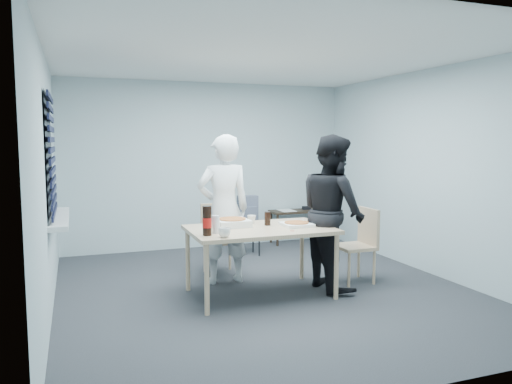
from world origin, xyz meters
name	(u,v)px	position (x,y,z in m)	size (l,w,h in m)	color
room	(54,166)	(-2.20, 0.40, 1.44)	(5.00, 5.00, 5.00)	#2A2B2F
dining_table	(260,233)	(-0.11, -0.15, 0.69)	(1.54, 0.98, 0.75)	beige
chair_far	(219,233)	(-0.28, 0.91, 0.51)	(0.42, 0.42, 0.89)	beige
chair_right	(361,240)	(1.21, -0.07, 0.51)	(0.42, 0.42, 0.89)	beige
person_white	(224,209)	(-0.34, 0.47, 0.89)	(0.65, 0.42, 1.77)	white
person_black	(332,212)	(0.77, -0.15, 0.89)	(0.86, 0.47, 1.77)	black
side_table	(295,215)	(1.42, 2.28, 0.46)	(0.82, 0.36, 0.55)	#302016
stool	(248,230)	(0.39, 1.72, 0.37)	(0.35, 0.35, 0.49)	black
backpack	(248,210)	(0.39, 1.71, 0.68)	(0.29, 0.21, 0.40)	slate
pizza_box_a	(232,222)	(-0.37, 0.05, 0.79)	(0.35, 0.35, 0.09)	white
pizza_box_b	(296,224)	(0.31, -0.18, 0.77)	(0.32, 0.32, 0.04)	white
mug_a	(224,232)	(-0.63, -0.53, 0.80)	(0.12, 0.12, 0.10)	white
mug_b	(252,219)	(-0.10, 0.16, 0.80)	(0.10, 0.10, 0.09)	white
cola_glass	(268,219)	(0.02, -0.03, 0.83)	(0.07, 0.07, 0.15)	black
soda_bottle	(207,221)	(-0.77, -0.38, 0.90)	(0.09, 0.09, 0.30)	black
plastic_cups	(216,224)	(-0.65, -0.30, 0.84)	(0.08, 0.08, 0.18)	silver
rubber_band	(292,231)	(0.14, -0.44, 0.75)	(0.05, 0.05, 0.00)	red
papers	(287,210)	(1.27, 2.28, 0.55)	(0.24, 0.33, 0.01)	white
black_box	(306,208)	(1.64, 2.30, 0.57)	(0.12, 0.09, 0.05)	black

